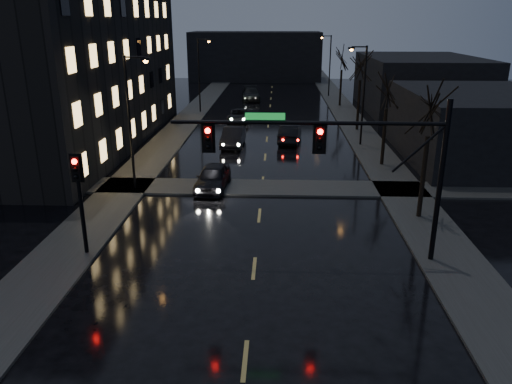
# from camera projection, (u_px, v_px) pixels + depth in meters

# --- Properties ---
(sidewalk_left) EXTENTS (3.00, 140.00, 0.12)m
(sidewalk_left) POSITION_uv_depth(u_px,v_px,m) (177.00, 131.00, 46.78)
(sidewalk_left) COLOR #2D2D2B
(sidewalk_left) RESTS_ON ground
(sidewalk_right) EXTENTS (3.00, 140.00, 0.12)m
(sidewalk_right) POSITION_uv_depth(u_px,v_px,m) (359.00, 132.00, 46.09)
(sidewalk_right) COLOR #2D2D2B
(sidewalk_right) RESTS_ON ground
(sidewalk_cross) EXTENTS (40.00, 3.00, 0.12)m
(sidewalk_cross) POSITION_uv_depth(u_px,v_px,m) (262.00, 188.00, 30.86)
(sidewalk_cross) COLOR #2D2D2B
(sidewalk_cross) RESTS_ON ground
(apartment_block) EXTENTS (12.00, 30.00, 12.00)m
(apartment_block) POSITION_uv_depth(u_px,v_px,m) (64.00, 70.00, 40.44)
(apartment_block) COLOR black
(apartment_block) RESTS_ON ground
(commercial_right_near) EXTENTS (10.00, 14.00, 5.00)m
(commercial_right_near) POSITION_uv_depth(u_px,v_px,m) (477.00, 126.00, 36.51)
(commercial_right_near) COLOR black
(commercial_right_near) RESTS_ON ground
(commercial_right_far) EXTENTS (12.00, 18.00, 6.00)m
(commercial_right_far) POSITION_uv_depth(u_px,v_px,m) (419.00, 83.00, 57.06)
(commercial_right_far) COLOR black
(commercial_right_far) RESTS_ON ground
(far_block) EXTENTS (22.00, 10.00, 8.00)m
(far_block) POSITION_uv_depth(u_px,v_px,m) (256.00, 56.00, 85.87)
(far_block) COLOR black
(far_block) RESTS_ON ground
(signal_mast) EXTENTS (11.11, 0.41, 7.00)m
(signal_mast) POSITION_uv_depth(u_px,v_px,m) (350.00, 151.00, 20.15)
(signal_mast) COLOR black
(signal_mast) RESTS_ON ground
(signal_pole_left) EXTENTS (0.35, 0.41, 4.53)m
(signal_pole_left) POSITION_uv_depth(u_px,v_px,m) (79.00, 190.00, 21.22)
(signal_pole_left) COLOR black
(signal_pole_left) RESTS_ON ground
(tree_near) EXTENTS (3.52, 3.52, 8.08)m
(tree_near) POSITION_uv_depth(u_px,v_px,m) (432.00, 100.00, 24.25)
(tree_near) COLOR black
(tree_near) RESTS_ON ground
(tree_mid_a) EXTENTS (3.30, 3.30, 7.58)m
(tree_mid_a) POSITION_uv_depth(u_px,v_px,m) (388.00, 83.00, 33.82)
(tree_mid_a) COLOR black
(tree_mid_a) RESTS_ON ground
(tree_mid_b) EXTENTS (3.74, 3.74, 8.59)m
(tree_mid_b) POSITION_uv_depth(u_px,v_px,m) (362.00, 58.00, 44.90)
(tree_mid_b) COLOR black
(tree_mid_b) RESTS_ON ground
(tree_far) EXTENTS (3.43, 3.43, 7.88)m
(tree_far) POSITION_uv_depth(u_px,v_px,m) (342.00, 54.00, 58.30)
(tree_far) COLOR black
(tree_far) RESTS_ON ground
(streetlight_l_near) EXTENTS (1.53, 0.28, 8.00)m
(streetlight_l_near) POSITION_uv_depth(u_px,v_px,m) (133.00, 112.00, 29.15)
(streetlight_l_near) COLOR black
(streetlight_l_near) RESTS_ON ground
(streetlight_l_far) EXTENTS (1.53, 0.28, 8.00)m
(streetlight_l_far) POSITION_uv_depth(u_px,v_px,m) (201.00, 69.00, 54.65)
(streetlight_l_far) COLOR black
(streetlight_l_far) RESTS_ON ground
(streetlight_r_mid) EXTENTS (1.53, 0.28, 8.00)m
(streetlight_r_mid) POSITION_uv_depth(u_px,v_px,m) (361.00, 87.00, 39.86)
(streetlight_r_mid) COLOR black
(streetlight_r_mid) RESTS_ON ground
(streetlight_r_far) EXTENTS (1.53, 0.28, 8.00)m
(streetlight_r_far) POSITION_uv_depth(u_px,v_px,m) (328.00, 61.00, 66.30)
(streetlight_r_far) COLOR black
(streetlight_r_far) RESTS_ON ground
(oncoming_car_a) EXTENTS (2.09, 4.57, 1.52)m
(oncoming_car_a) POSITION_uv_depth(u_px,v_px,m) (213.00, 177.00, 30.50)
(oncoming_car_a) COLOR black
(oncoming_car_a) RESTS_ON ground
(oncoming_car_b) EXTENTS (1.83, 4.74, 1.54)m
(oncoming_car_b) POSITION_uv_depth(u_px,v_px,m) (233.00, 137.00, 41.02)
(oncoming_car_b) COLOR black
(oncoming_car_b) RESTS_ON ground
(oncoming_car_c) EXTENTS (2.30, 4.70, 1.29)m
(oncoming_car_c) POSITION_uv_depth(u_px,v_px,m) (239.00, 115.00, 51.02)
(oncoming_car_c) COLOR black
(oncoming_car_c) RESTS_ON ground
(oncoming_car_d) EXTENTS (2.79, 5.76, 1.62)m
(oncoming_car_d) POSITION_uv_depth(u_px,v_px,m) (251.00, 94.00, 64.63)
(oncoming_car_d) COLOR black
(oncoming_car_d) RESTS_ON ground
(lead_car) EXTENTS (2.16, 4.80, 1.53)m
(lead_car) POSITION_uv_depth(u_px,v_px,m) (290.00, 133.00, 42.29)
(lead_car) COLOR black
(lead_car) RESTS_ON ground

